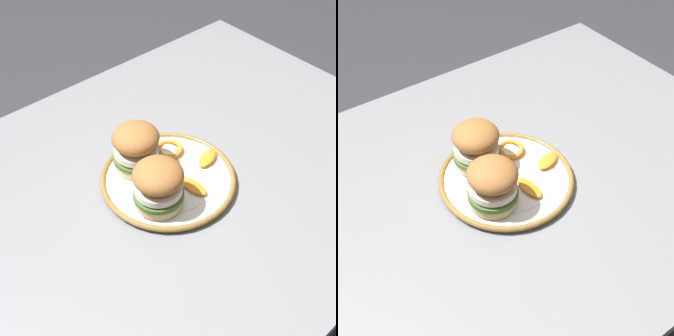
% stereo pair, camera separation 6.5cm
% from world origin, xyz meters
% --- Properties ---
extents(dining_table, '(1.36, 0.85, 0.74)m').
position_xyz_m(dining_table, '(0.00, 0.00, 0.64)').
color(dining_table, gray).
rests_on(dining_table, ground).
extents(dinner_plate, '(0.29, 0.29, 0.02)m').
position_xyz_m(dinner_plate, '(0.08, -0.01, 0.75)').
color(dinner_plate, white).
rests_on(dinner_plate, dining_table).
extents(sandwich_half_left, '(0.12, 0.12, 0.10)m').
position_xyz_m(sandwich_half_left, '(0.02, -0.05, 0.81)').
color(sandwich_half_left, beige).
rests_on(sandwich_half_left, dinner_plate).
extents(sandwich_half_right, '(0.13, 0.13, 0.10)m').
position_xyz_m(sandwich_half_right, '(0.05, 0.06, 0.81)').
color(sandwich_half_right, beige).
rests_on(sandwich_half_right, dinner_plate).
extents(orange_peel_curled, '(0.06, 0.06, 0.01)m').
position_xyz_m(orange_peel_curled, '(0.13, 0.05, 0.76)').
color(orange_peel_curled, orange).
rests_on(orange_peel_curled, dinner_plate).
extents(orange_peel_strip_long, '(0.03, 0.07, 0.01)m').
position_xyz_m(orange_peel_strip_long, '(0.09, -0.06, 0.76)').
color(orange_peel_strip_long, orange).
rests_on(orange_peel_strip_long, dinner_plate).
extents(orange_peel_strip_short, '(0.07, 0.05, 0.01)m').
position_xyz_m(orange_peel_strip_short, '(0.17, -0.02, 0.76)').
color(orange_peel_strip_short, orange).
rests_on(orange_peel_strip_short, dinner_plate).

